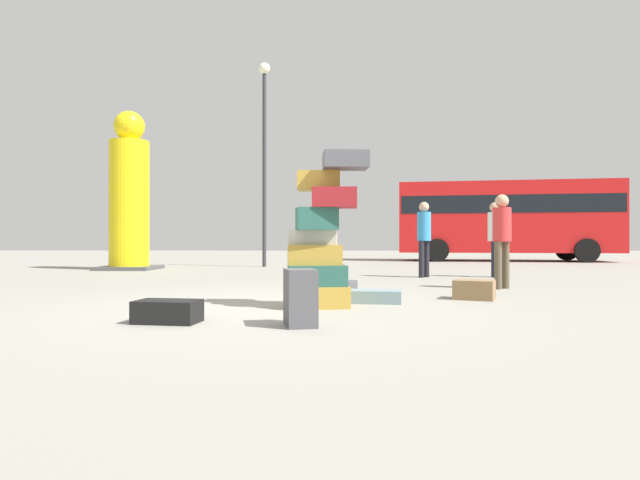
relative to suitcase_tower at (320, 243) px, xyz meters
The scene contains 13 objects.
ground_plane 0.92m from the suitcase_tower, behind, with size 80.00×80.00×0.00m, color gray.
suitcase_tower is the anchor object (origin of this frame).
suitcase_charcoal_right_side 1.38m from the suitcase_tower, 82.70° to the left, with size 0.58×0.38×0.23m, color #4C4C51.
suitcase_slate_left_side 1.08m from the suitcase_tower, 35.80° to the left, with size 0.69×0.38×0.16m, color gray.
suitcase_brown_foreground_far 2.35m from the suitcase_tower, 24.46° to the left, with size 0.52×0.42×0.26m, color olive.
suitcase_black_upright_blue 2.00m from the suitcase_tower, 139.21° to the right, with size 0.60×0.35×0.22m, color black.
suitcase_charcoal_behind_tower 1.48m from the suitcase_tower, 95.68° to the right, with size 0.27×0.38×0.53m, color #4C4C51.
person_bearded_onlooker 5.73m from the suitcase_tower, 68.41° to the left, with size 0.30×0.30×1.65m.
person_tourist_with_camera 6.55m from the suitcase_tower, 55.89° to the left, with size 0.30×0.32×1.65m.
person_passerby_in_red 3.88m from the suitcase_tower, 40.89° to the left, with size 0.30×0.30×1.56m.
yellow_dummy_statue 10.05m from the suitcase_tower, 124.34° to the left, with size 1.51×1.51×4.44m.
parked_bus 16.82m from the suitcase_tower, 65.36° to the left, with size 8.68×3.61×3.15m.
lamp_post 10.78m from the suitcase_tower, 101.71° to the left, with size 0.36×0.36×6.38m.
Camera 1 is at (0.72, -6.20, 0.78)m, focal length 29.32 mm.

